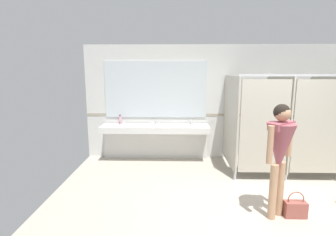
# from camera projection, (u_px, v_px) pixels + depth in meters

# --- Properties ---
(ground_plane) EXTENTS (7.56, 5.53, 0.10)m
(ground_plane) POSITION_uv_depth(u_px,v_px,m) (285.00, 214.00, 4.02)
(ground_plane) COLOR #B2A899
(wall_back) EXTENTS (7.56, 0.12, 2.67)m
(wall_back) POSITION_uv_depth(u_px,v_px,m) (246.00, 103.00, 6.25)
(wall_back) COLOR silver
(wall_back) RESTS_ON ground_plane
(wall_back_tile_band) EXTENTS (7.56, 0.01, 0.06)m
(wall_back_tile_band) POSITION_uv_depth(u_px,v_px,m) (246.00, 115.00, 6.24)
(wall_back_tile_band) COLOR #9E937F
(wall_back_tile_band) RESTS_ON wall_back
(vanity_counter) EXTENTS (2.47, 0.52, 0.96)m
(vanity_counter) POSITION_uv_depth(u_px,v_px,m) (155.00, 134.00, 6.18)
(vanity_counter) COLOR silver
(vanity_counter) RESTS_ON ground_plane
(mirror_panel) EXTENTS (2.37, 0.02, 1.30)m
(mirror_panel) POSITION_uv_depth(u_px,v_px,m) (156.00, 89.00, 6.18)
(mirror_panel) COLOR silver
(mirror_panel) RESTS_ON wall_back
(bathroom_stalls) EXTENTS (3.00, 1.36, 2.03)m
(bathroom_stalls) POSITION_uv_depth(u_px,v_px,m) (306.00, 122.00, 5.32)
(bathroom_stalls) COLOR #B2AD9E
(bathroom_stalls) RESTS_ON ground_plane
(person_standing) EXTENTS (0.56, 0.56, 1.65)m
(person_standing) POSITION_uv_depth(u_px,v_px,m) (280.00, 147.00, 3.68)
(person_standing) COLOR tan
(person_standing) RESTS_ON ground_plane
(handbag) EXTENTS (0.31, 0.15, 0.39)m
(handbag) POSITION_uv_depth(u_px,v_px,m) (295.00, 209.00, 3.83)
(handbag) COLOR #934C42
(handbag) RESTS_ON ground_plane
(soap_dispenser) EXTENTS (0.07, 0.07, 0.22)m
(soap_dispenser) POSITION_uv_depth(u_px,v_px,m) (120.00, 120.00, 6.22)
(soap_dispenser) COLOR #D899B2
(soap_dispenser) RESTS_ON vanity_counter
(paper_cup) EXTENTS (0.07, 0.07, 0.09)m
(paper_cup) POSITION_uv_depth(u_px,v_px,m) (153.00, 124.00, 6.00)
(paper_cup) COLOR white
(paper_cup) RESTS_ON vanity_counter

